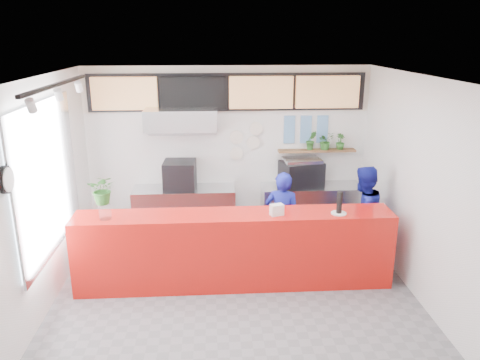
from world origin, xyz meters
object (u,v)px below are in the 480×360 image
(espresso_machine, at_px, (301,174))
(staff_center, at_px, (282,219))
(service_counter, at_px, (234,249))
(panini_oven, at_px, (180,175))
(pepper_mill, at_px, (339,202))
(staff_right, at_px, (362,215))

(espresso_machine, height_order, staff_center, staff_center)
(service_counter, distance_m, panini_oven, 2.08)
(service_counter, xyz_separation_m, pepper_mill, (1.46, -0.10, 0.72))
(staff_center, relative_size, pepper_mill, 4.89)
(espresso_machine, xyz_separation_m, staff_center, (-0.51, -1.19, -0.37))
(pepper_mill, bearing_deg, panini_oven, 140.77)
(service_counter, xyz_separation_m, espresso_machine, (1.29, 1.80, 0.58))
(service_counter, height_order, espresso_machine, espresso_machine)
(pepper_mill, bearing_deg, espresso_machine, 95.11)
(service_counter, height_order, panini_oven, panini_oven)
(service_counter, distance_m, espresso_machine, 2.29)
(staff_right, xyz_separation_m, pepper_mill, (-0.58, -0.70, 0.48))
(staff_center, xyz_separation_m, staff_right, (1.26, -0.01, 0.03))
(panini_oven, bearing_deg, staff_right, -19.75)
(panini_oven, relative_size, espresso_machine, 0.78)
(staff_center, bearing_deg, service_counter, 58.16)
(panini_oven, height_order, espresso_machine, panini_oven)
(service_counter, bearing_deg, panini_oven, 115.60)
(service_counter, height_order, staff_right, staff_right)
(service_counter, xyz_separation_m, staff_center, (0.78, 0.61, 0.21))
(espresso_machine, relative_size, staff_center, 0.46)
(panini_oven, height_order, pepper_mill, pepper_mill)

